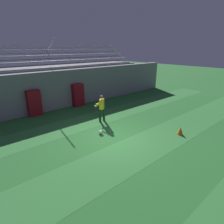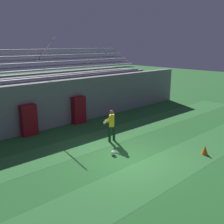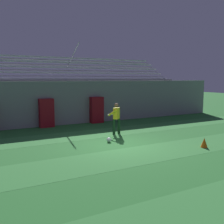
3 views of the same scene
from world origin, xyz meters
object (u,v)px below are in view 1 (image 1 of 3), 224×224
Objects in this scene: goalkeeper at (102,107)px; soccer_ball at (101,132)px; traffic_cone at (180,131)px; padding_pillar_gate_left at (34,103)px; padding_pillar_gate_right at (78,95)px.

soccer_ball is (-1.19, -1.42, -0.84)m from goalkeeper.
goalkeeper is 7.59× the size of soccer_ball.
traffic_cone is (1.98, -4.21, -0.74)m from goalkeeper.
traffic_cone is at bearing -59.47° from padding_pillar_gate_left.
soccer_ball is (-1.83, -5.19, -0.76)m from padding_pillar_gate_right.
padding_pillar_gate_left is 3.37m from padding_pillar_gate_right.
padding_pillar_gate_right is at bearing 99.50° from traffic_cone.
padding_pillar_gate_left is at bearing 120.53° from traffic_cone.
padding_pillar_gate_left is at bearing 106.50° from soccer_ball.
padding_pillar_gate_right reaches higher than traffic_cone.
padding_pillar_gate_right is at bearing 80.35° from goalkeeper.
traffic_cone is at bearing -64.84° from goalkeeper.
goalkeeper is (2.73, -3.77, 0.08)m from padding_pillar_gate_left.
goalkeeper is 4.71m from traffic_cone.
padding_pillar_gate_right is at bearing 70.55° from soccer_ball.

